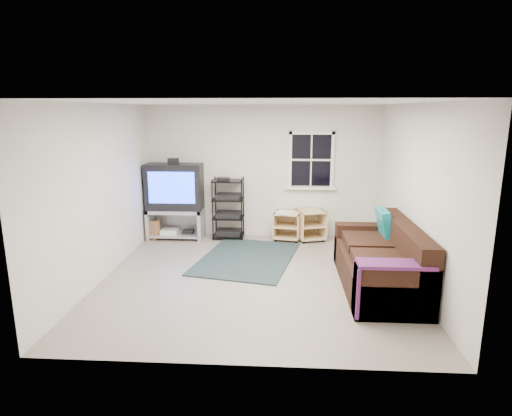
# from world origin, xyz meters

# --- Properties ---
(room) EXTENTS (4.60, 4.62, 4.60)m
(room) POSITION_xyz_m (0.95, 2.27, 1.48)
(room) COLOR gray
(room) RESTS_ON ground
(tv_unit) EXTENTS (1.09, 0.54, 1.60)m
(tv_unit) POSITION_xyz_m (-1.71, 2.01, 0.88)
(tv_unit) COLOR #A1A1A9
(tv_unit) RESTS_ON ground
(av_rack) EXTENTS (0.61, 0.44, 1.21)m
(av_rack) POSITION_xyz_m (-0.66, 2.06, 0.53)
(av_rack) COLOR black
(av_rack) RESTS_ON ground
(side_table_left) EXTENTS (0.63, 0.63, 0.59)m
(side_table_left) POSITION_xyz_m (0.95, 2.07, 0.32)
(side_table_left) COLOR #DCBC87
(side_table_left) RESTS_ON ground
(side_table_right) EXTENTS (0.58, 0.58, 0.58)m
(side_table_right) POSITION_xyz_m (0.51, 2.06, 0.32)
(side_table_right) COLOR #DCBC87
(side_table_right) RESTS_ON ground
(sofa) EXTENTS (0.99, 2.23, 1.02)m
(sofa) POSITION_xyz_m (1.82, -0.22, 0.36)
(sofa) COLOR black
(sofa) RESTS_ON ground
(shag_rug) EXTENTS (1.87, 2.30, 0.02)m
(shag_rug) POSITION_xyz_m (-0.20, 0.84, 0.01)
(shag_rug) COLOR black
(shag_rug) RESTS_ON ground
(paper_bag) EXTENTS (0.31, 0.25, 0.38)m
(paper_bag) POSITION_xyz_m (-2.17, 1.90, 0.19)
(paper_bag) COLOR olive
(paper_bag) RESTS_ON ground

